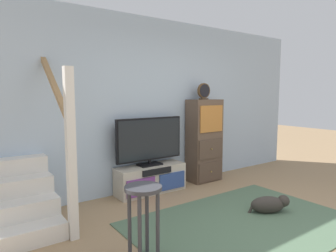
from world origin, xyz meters
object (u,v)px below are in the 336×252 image
at_px(television, 150,140).
at_px(side_cabinet, 204,141).
at_px(bar_stool_near, 143,205).
at_px(desk_clock, 204,91).
at_px(dog, 270,204).
at_px(media_console, 151,179).

xyz_separation_m(television, side_cabinet, (1.11, -0.01, -0.11)).
height_order(side_cabinet, bar_stool_near, side_cabinet).
distance_m(television, side_cabinet, 1.11).
distance_m(side_cabinet, desk_clock, 0.85).
bearing_deg(desk_clock, dog, -98.97).
bearing_deg(dog, side_cabinet, 79.70).
distance_m(television, desk_clock, 1.30).
xyz_separation_m(media_console, side_cabinet, (1.11, 0.01, 0.50)).
relative_size(television, bar_stool_near, 1.60).
relative_size(television, dog, 2.27).
height_order(desk_clock, dog, desk_clock).
bearing_deg(dog, television, 117.38).
distance_m(television, dog, 1.92).
relative_size(side_cabinet, dog, 2.87).
xyz_separation_m(television, dog, (0.82, -1.59, -0.70)).
relative_size(media_console, dog, 2.23).
xyz_separation_m(media_console, desk_clock, (1.07, -0.00, 1.35)).
height_order(television, desk_clock, desk_clock).
bearing_deg(desk_clock, side_cabinet, 20.62).
bearing_deg(television, media_console, -90.00).
distance_m(bar_stool_near, dog, 1.92).
relative_size(media_console, side_cabinet, 0.78).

